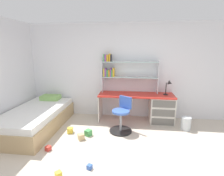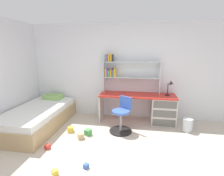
{
  "view_description": "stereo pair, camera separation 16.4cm",
  "coord_description": "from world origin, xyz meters",
  "px_view_note": "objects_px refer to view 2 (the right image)",
  "views": [
    {
      "loc": [
        0.25,
        -2.13,
        1.85
      ],
      "look_at": [
        -0.18,
        1.47,
        1.03
      ],
      "focal_mm": 27.08,
      "sensor_mm": 36.0,
      "label": 1
    },
    {
      "loc": [
        0.42,
        -2.1,
        1.85
      ],
      "look_at": [
        -0.18,
        1.47,
        1.03
      ],
      "focal_mm": 27.08,
      "sensor_mm": 36.0,
      "label": 2
    }
  ],
  "objects_px": {
    "waste_bin": "(187,125)",
    "toy_block_yellow_3": "(70,129)",
    "bookshelf_hutch": "(123,70)",
    "toy_block_green_2": "(88,132)",
    "toy_block_yellow_5": "(55,172)",
    "toy_block_blue_4": "(86,166)",
    "toy_block_natural_1": "(81,136)",
    "swivel_chair": "(122,118)",
    "desk": "(156,108)",
    "bed_platform": "(38,117)",
    "toy_block_red_0": "(47,147)",
    "desk_lamp": "(171,86)"
  },
  "relations": [
    {
      "from": "desk",
      "to": "desk_lamp",
      "type": "distance_m",
      "value": 0.66
    },
    {
      "from": "desk",
      "to": "toy_block_red_0",
      "type": "height_order",
      "value": "desk"
    },
    {
      "from": "swivel_chair",
      "to": "desk_lamp",
      "type": "bearing_deg",
      "value": 29.34
    },
    {
      "from": "swivel_chair",
      "to": "toy_block_blue_4",
      "type": "bearing_deg",
      "value": -107.18
    },
    {
      "from": "toy_block_blue_4",
      "to": "waste_bin",
      "type": "bearing_deg",
      "value": 39.83
    },
    {
      "from": "desk_lamp",
      "to": "toy_block_red_0",
      "type": "xyz_separation_m",
      "value": [
        -2.46,
        -1.59,
        -0.94
      ]
    },
    {
      "from": "desk_lamp",
      "to": "toy_block_blue_4",
      "type": "relative_size",
      "value": 5.28
    },
    {
      "from": "desk",
      "to": "toy_block_yellow_3",
      "type": "height_order",
      "value": "desk"
    },
    {
      "from": "desk",
      "to": "bed_platform",
      "type": "height_order",
      "value": "desk"
    },
    {
      "from": "desk_lamp",
      "to": "toy_block_yellow_5",
      "type": "height_order",
      "value": "desk_lamp"
    },
    {
      "from": "toy_block_blue_4",
      "to": "bookshelf_hutch",
      "type": "bearing_deg",
      "value": 80.97
    },
    {
      "from": "toy_block_green_2",
      "to": "bookshelf_hutch",
      "type": "bearing_deg",
      "value": 60.29
    },
    {
      "from": "bed_platform",
      "to": "waste_bin",
      "type": "relative_size",
      "value": 6.73
    },
    {
      "from": "bed_platform",
      "to": "toy_block_yellow_3",
      "type": "xyz_separation_m",
      "value": [
        0.88,
        -0.14,
        -0.19
      ]
    },
    {
      "from": "desk",
      "to": "toy_block_yellow_3",
      "type": "bearing_deg",
      "value": -156.31
    },
    {
      "from": "desk_lamp",
      "to": "waste_bin",
      "type": "bearing_deg",
      "value": -46.37
    },
    {
      "from": "bed_platform",
      "to": "toy_block_yellow_5",
      "type": "xyz_separation_m",
      "value": [
        1.2,
        -1.49,
        -0.2
      ]
    },
    {
      "from": "toy_block_red_0",
      "to": "toy_block_yellow_5",
      "type": "height_order",
      "value": "toy_block_red_0"
    },
    {
      "from": "desk_lamp",
      "to": "toy_block_blue_4",
      "type": "height_order",
      "value": "desk_lamp"
    },
    {
      "from": "bookshelf_hutch",
      "to": "toy_block_yellow_5",
      "type": "distance_m",
      "value": 2.82
    },
    {
      "from": "toy_block_yellow_5",
      "to": "toy_block_blue_4",
      "type": "bearing_deg",
      "value": 27.85
    },
    {
      "from": "desk_lamp",
      "to": "toy_block_yellow_3",
      "type": "relative_size",
      "value": 3.22
    },
    {
      "from": "toy_block_red_0",
      "to": "toy_block_yellow_3",
      "type": "xyz_separation_m",
      "value": [
        0.16,
        0.72,
        0.02
      ]
    },
    {
      "from": "bookshelf_hutch",
      "to": "toy_block_yellow_3",
      "type": "xyz_separation_m",
      "value": [
        -1.08,
        -1.05,
        -1.27
      ]
    },
    {
      "from": "swivel_chair",
      "to": "bed_platform",
      "type": "height_order",
      "value": "swivel_chair"
    },
    {
      "from": "swivel_chair",
      "to": "toy_block_natural_1",
      "type": "bearing_deg",
      "value": -149.52
    },
    {
      "from": "swivel_chair",
      "to": "toy_block_blue_4",
      "type": "xyz_separation_m",
      "value": [
        -0.42,
        -1.36,
        -0.29
      ]
    },
    {
      "from": "waste_bin",
      "to": "toy_block_natural_1",
      "type": "xyz_separation_m",
      "value": [
        -2.33,
        -0.74,
        -0.09
      ]
    },
    {
      "from": "toy_block_red_0",
      "to": "desk",
      "type": "bearing_deg",
      "value": 36.57
    },
    {
      "from": "desk",
      "to": "toy_block_yellow_3",
      "type": "distance_m",
      "value": 2.2
    },
    {
      "from": "bed_platform",
      "to": "toy_block_natural_1",
      "type": "height_order",
      "value": "bed_platform"
    },
    {
      "from": "desk_lamp",
      "to": "desk",
      "type": "bearing_deg",
      "value": 179.88
    },
    {
      "from": "swivel_chair",
      "to": "toy_block_green_2",
      "type": "relative_size",
      "value": 6.33
    },
    {
      "from": "desk_lamp",
      "to": "swivel_chair",
      "type": "xyz_separation_m",
      "value": [
        -1.14,
        -0.64,
        -0.66
      ]
    },
    {
      "from": "bed_platform",
      "to": "toy_block_green_2",
      "type": "relative_size",
      "value": 16.33
    },
    {
      "from": "swivel_chair",
      "to": "toy_block_red_0",
      "type": "xyz_separation_m",
      "value": [
        -1.32,
        -0.95,
        -0.28
      ]
    },
    {
      "from": "bookshelf_hutch",
      "to": "toy_block_yellow_5",
      "type": "bearing_deg",
      "value": -107.69
    },
    {
      "from": "toy_block_red_0",
      "to": "toy_block_green_2",
      "type": "bearing_deg",
      "value": 47.06
    },
    {
      "from": "swivel_chair",
      "to": "desk",
      "type": "bearing_deg",
      "value": 37.65
    },
    {
      "from": "bookshelf_hutch",
      "to": "bed_platform",
      "type": "bearing_deg",
      "value": -155.28
    },
    {
      "from": "toy_block_green_2",
      "to": "desk",
      "type": "bearing_deg",
      "value": 31.47
    },
    {
      "from": "desk_lamp",
      "to": "toy_block_red_0",
      "type": "height_order",
      "value": "desk_lamp"
    },
    {
      "from": "toy_block_green_2",
      "to": "toy_block_yellow_3",
      "type": "relative_size",
      "value": 1.07
    },
    {
      "from": "bookshelf_hutch",
      "to": "toy_block_green_2",
      "type": "distance_m",
      "value": 1.81
    },
    {
      "from": "bookshelf_hutch",
      "to": "toy_block_green_2",
      "type": "bearing_deg",
      "value": -119.71
    },
    {
      "from": "toy_block_natural_1",
      "to": "desk_lamp",
      "type": "bearing_deg",
      "value": 29.82
    },
    {
      "from": "toy_block_red_0",
      "to": "toy_block_green_2",
      "type": "xyz_separation_m",
      "value": [
        0.6,
        0.65,
        0.02
      ]
    },
    {
      "from": "toy_block_natural_1",
      "to": "toy_block_blue_4",
      "type": "relative_size",
      "value": 1.66
    },
    {
      "from": "waste_bin",
      "to": "toy_block_yellow_3",
      "type": "height_order",
      "value": "waste_bin"
    },
    {
      "from": "bookshelf_hutch",
      "to": "toy_block_blue_4",
      "type": "height_order",
      "value": "bookshelf_hutch"
    }
  ]
}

